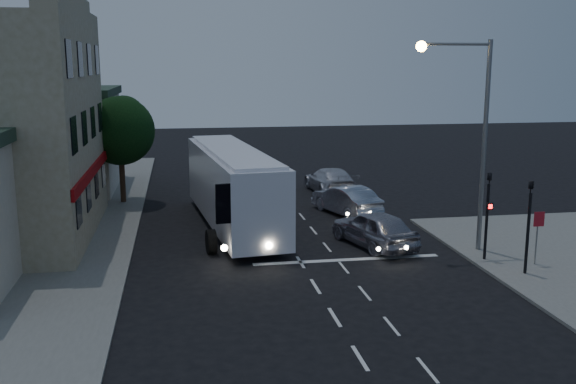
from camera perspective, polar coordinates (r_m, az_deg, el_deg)
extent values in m
plane|color=black|center=(25.03, 1.98, -7.63)|extent=(120.00, 120.00, 0.00)
cube|color=slate|center=(33.23, -23.64, -3.69)|extent=(12.00, 50.00, 0.12)
cube|color=silver|center=(18.73, 6.42, -14.45)|extent=(0.12, 1.60, 0.01)
cube|color=silver|center=(21.38, 4.17, -11.04)|extent=(0.12, 1.60, 0.01)
cube|color=silver|center=(24.11, 2.46, -8.38)|extent=(0.12, 1.60, 0.01)
cube|color=silver|center=(26.89, 1.12, -6.25)|extent=(0.12, 1.60, 0.01)
cube|color=silver|center=(29.72, 0.04, -4.53)|extent=(0.12, 1.60, 0.01)
cube|color=silver|center=(32.58, -0.85, -3.11)|extent=(0.12, 1.60, 0.01)
cube|color=silver|center=(35.46, -1.59, -1.91)|extent=(0.12, 1.60, 0.01)
cube|color=silver|center=(38.36, -2.22, -0.90)|extent=(0.12, 1.60, 0.01)
cube|color=silver|center=(41.27, -2.76, -0.03)|extent=(0.12, 1.60, 0.01)
cube|color=silver|center=(18.37, 12.29, -15.20)|extent=(0.10, 1.50, 0.01)
cube|color=silver|center=(20.92, 9.19, -11.68)|extent=(0.10, 1.50, 0.01)
cube|color=silver|center=(23.57, 6.83, -8.91)|extent=(0.10, 1.50, 0.01)
cube|color=silver|center=(26.30, 4.98, -6.70)|extent=(0.10, 1.50, 0.01)
cube|color=silver|center=(29.08, 3.49, -4.91)|extent=(0.10, 1.50, 0.01)
cube|color=silver|center=(31.90, 2.27, -3.43)|extent=(0.10, 1.50, 0.01)
cube|color=silver|center=(34.76, 1.25, -2.18)|extent=(0.10, 1.50, 0.01)
cube|color=silver|center=(37.63, 0.39, -1.13)|extent=(0.10, 1.50, 0.01)
cube|color=silver|center=(40.52, -0.35, -0.23)|extent=(0.10, 1.50, 0.01)
cube|color=silver|center=(43.43, -0.99, 0.56)|extent=(0.10, 1.50, 0.01)
cube|color=silver|center=(27.32, 5.26, -6.02)|extent=(8.00, 0.35, 0.01)
cube|color=white|center=(32.25, -4.92, 0.54)|extent=(4.12, 13.20, 3.46)
cube|color=white|center=(31.97, -4.97, 3.68)|extent=(3.64, 12.72, 0.19)
cube|color=black|center=(25.87, -3.74, -0.92)|extent=(2.49, 0.40, 1.62)
cube|color=black|center=(32.80, -2.65, 1.99)|extent=(1.24, 10.75, 0.97)
cube|color=black|center=(32.58, -7.41, 1.85)|extent=(1.24, 10.75, 0.97)
cube|color=#90030A|center=(33.54, -2.72, 0.14)|extent=(0.69, 5.92, 1.51)
cube|color=#90030A|center=(33.33, -7.42, -0.02)|extent=(0.69, 5.92, 1.51)
cylinder|color=black|center=(28.11, -6.84, -4.41)|extent=(0.50, 1.12, 1.08)
cylinder|color=black|center=(28.36, -1.36, -4.19)|extent=(0.50, 1.12, 1.08)
cylinder|color=black|center=(35.14, -7.44, -1.23)|extent=(0.50, 1.12, 1.08)
cylinder|color=black|center=(35.33, -3.06, -1.08)|extent=(0.50, 1.12, 1.08)
cylinder|color=black|center=(36.93, -7.56, -0.62)|extent=(0.50, 1.12, 1.08)
cylinder|color=black|center=(37.12, -3.39, -0.48)|extent=(0.50, 1.12, 1.08)
cylinder|color=#FFF2CC|center=(26.17, -5.68, -4.96)|extent=(0.29, 0.08, 0.28)
cylinder|color=#FFF2CC|center=(26.35, -1.68, -4.80)|extent=(0.29, 0.08, 0.28)
imported|color=#9392A0|center=(29.22, 7.66, -3.22)|extent=(3.28, 5.28, 1.68)
imported|color=#A4AAB9|center=(35.22, 5.18, -0.72)|extent=(3.11, 5.15, 1.60)
imported|color=silver|center=(41.01, 3.76, 1.04)|extent=(2.64, 5.75, 1.63)
cylinder|color=black|center=(27.75, 17.24, -2.54)|extent=(0.12, 0.12, 3.20)
imported|color=black|center=(27.35, 17.49, 1.63)|extent=(0.15, 0.18, 0.90)
cube|color=black|center=(27.44, 17.49, -1.21)|extent=(0.25, 0.12, 0.30)
cube|color=#FF0C0C|center=(27.38, 17.56, -1.24)|extent=(0.16, 0.02, 0.18)
cylinder|color=black|center=(26.38, 20.54, -3.47)|extent=(0.12, 0.12, 3.20)
imported|color=black|center=(25.96, 20.85, 0.92)|extent=(0.18, 0.15, 0.90)
cylinder|color=slate|center=(27.86, 21.22, -4.03)|extent=(0.06, 0.06, 2.00)
cube|color=maroon|center=(27.59, 21.42, -2.26)|extent=(0.45, 0.03, 0.60)
cylinder|color=slate|center=(28.64, 17.04, 3.80)|extent=(0.20, 0.20, 9.00)
cylinder|color=slate|center=(27.79, 14.73, 12.60)|extent=(3.00, 0.12, 0.12)
sphere|color=#FFBF59|center=(27.22, 11.77, 12.56)|extent=(0.44, 0.44, 0.44)
cube|color=#AFA691|center=(31.61, -18.80, 14.82)|extent=(1.00, 12.00, 0.50)
cube|color=#AFA691|center=(31.65, -18.86, 15.72)|extent=(1.00, 6.00, 0.50)
cube|color=#8E0609|center=(31.85, -17.00, 1.79)|extent=(0.15, 12.00, 0.50)
cube|color=black|center=(27.62, -18.11, -1.38)|extent=(0.06, 1.30, 1.50)
cube|color=black|center=(30.53, -17.31, -0.15)|extent=(0.06, 1.30, 1.50)
cube|color=black|center=(33.45, -16.66, 0.86)|extent=(0.06, 1.30, 1.50)
cube|color=black|center=(36.39, -16.11, 1.70)|extent=(0.06, 1.30, 1.50)
cube|color=black|center=(27.15, -18.50, 4.81)|extent=(0.06, 1.30, 1.50)
cube|color=black|center=(30.10, -17.65, 5.45)|extent=(0.06, 1.30, 1.50)
cube|color=black|center=(33.06, -16.95, 5.97)|extent=(0.06, 1.30, 1.50)
cube|color=black|center=(36.03, -16.37, 6.41)|extent=(0.06, 1.30, 1.50)
cube|color=black|center=(27.00, -18.90, 11.14)|extent=(0.06, 1.30, 1.50)
cube|color=black|center=(29.97, -18.00, 11.16)|extent=(0.06, 1.30, 1.50)
cube|color=black|center=(32.95, -17.26, 11.17)|extent=(0.06, 1.30, 1.50)
cube|color=black|center=(35.92, -16.64, 11.18)|extent=(0.06, 1.30, 1.50)
cube|color=#B6AF9E|center=(44.33, -20.94, 4.10)|extent=(9.00, 9.00, 6.00)
cube|color=#243A2C|center=(44.08, -21.24, 8.29)|extent=(9.40, 9.40, 0.50)
cylinder|color=black|center=(38.90, -14.50, 1.19)|extent=(0.32, 0.32, 2.80)
sphere|color=black|center=(38.52, -14.71, 5.29)|extent=(4.00, 4.00, 4.00)
sphere|color=#123611|center=(39.03, -14.39, 6.42)|extent=(2.60, 2.60, 2.60)
sphere|color=black|center=(37.91, -15.27, 5.78)|extent=(2.40, 2.40, 2.40)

